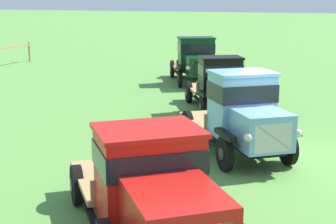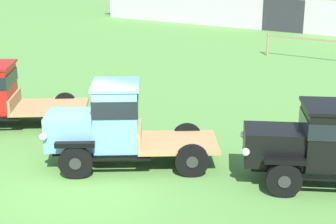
% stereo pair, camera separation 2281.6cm
% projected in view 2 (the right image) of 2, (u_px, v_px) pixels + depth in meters
% --- Properties ---
extents(ground_plane, '(240.00, 240.00, 0.00)m').
position_uv_depth(ground_plane, '(88.00, 179.00, 13.21)').
color(ground_plane, '#5B9342').
extents(farm_shed, '(26.48, 9.33, 3.44)m').
position_uv_depth(farm_shed, '(260.00, 2.00, 43.45)').
color(farm_shed, silver).
rests_on(farm_shed, ground).
extents(vintage_truck_midrow_center, '(4.67, 4.03, 2.30)m').
position_uv_depth(vintage_truck_midrow_center, '(112.00, 123.00, 13.74)').
color(vintage_truck_midrow_center, black).
rests_on(vintage_truck_midrow_center, ground).
extents(vintage_truck_far_side, '(4.81, 3.56, 2.07)m').
position_uv_depth(vintage_truck_far_side, '(317.00, 144.00, 12.62)').
color(vintage_truck_far_side, black).
rests_on(vintage_truck_far_side, ground).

